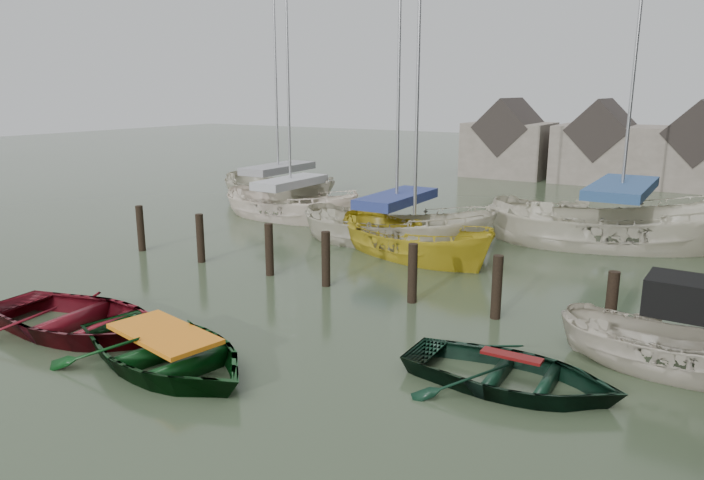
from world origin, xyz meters
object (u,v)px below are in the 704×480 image
Objects in this scene: sailboat_d at (617,243)px; sailboat_e at (279,202)px; rowboat_green at (166,366)px; sailboat_c at (414,255)px; motorboat at (678,366)px; sailboat_a at (291,217)px; rowboat_red at (80,333)px; sailboat_b at (396,242)px; rowboat_dkgreen at (510,386)px.

sailboat_e is (-13.78, 0.31, 0.00)m from sailboat_d.
sailboat_c reaches higher than rowboat_green.
sailboat_d is (-2.50, 9.29, -0.05)m from motorboat.
sailboat_d is at bearing -79.30° from sailboat_a.
rowboat_red is at bearing 97.67° from rowboat_green.
rowboat_red is 2.71m from rowboat_green.
rowboat_red is 0.37× the size of sailboat_d.
sailboat_e is at bearing 79.77° from sailboat_c.
sailboat_b is at bearing -15.55° from rowboat_red.
sailboat_a is at bearing 11.46° from rowboat_red.
rowboat_green is at bearing 140.94° from sailboat_d.
rowboat_green is 9.28m from sailboat_c.
sailboat_d is at bearing -35.24° from rowboat_red.
motorboat is at bearing -104.16° from sailboat_c.
rowboat_dkgreen is 8.54m from sailboat_c.
sailboat_a reaches higher than rowboat_green.
rowboat_dkgreen is at bearing 162.81° from sailboat_d.
sailboat_e is at bearing 61.41° from motorboat.
motorboat is 15.69m from sailboat_a.
sailboat_d reaches higher than rowboat_green.
sailboat_b is at bearing 101.76° from sailboat_d.
rowboat_red is 0.40× the size of sailboat_a.
sailboat_b is at bearing -102.56° from sailboat_e.
rowboat_green is at bearing -98.75° from rowboat_red.
rowboat_dkgreen is (5.47, 2.44, 0.00)m from rowboat_green.
sailboat_d is at bearing -0.30° from rowboat_dkgreen.
sailboat_c is at bearing 114.46° from sailboat_d.
sailboat_d is (5.29, 13.81, 0.06)m from rowboat_green.
rowboat_dkgreen is 0.33× the size of sailboat_a.
rowboat_green is at bearing 173.64° from sailboat_b.
sailboat_a is (-11.57, 9.36, 0.06)m from rowboat_dkgreen.
sailboat_b is 1.55m from sailboat_c.
rowboat_red reaches higher than rowboat_green.
sailboat_a is 0.92× the size of sailboat_d.
rowboat_red is 1.21× the size of rowboat_dkgreen.
rowboat_dkgreen is 10.06m from sailboat_b.
sailboat_e is (-8.49, 14.11, 0.06)m from rowboat_green.
rowboat_dkgreen is at bearing -79.40° from rowboat_red.
sailboat_d is (6.08, 3.49, -0.01)m from sailboat_b.
sailboat_b is 1.10× the size of sailboat_e.
sailboat_a is (-13.89, 7.29, -0.04)m from motorboat.
sailboat_a is (-3.40, 11.62, 0.06)m from rowboat_red.
sailboat_d reaches higher than motorboat.
rowboat_dkgreen is 0.30× the size of sailboat_b.
sailboat_d reaches higher than sailboat_c.
sailboat_e is at bearing 17.72° from rowboat_red.
rowboat_red is 12.11m from sailboat_a.
sailboat_c is (-5.12, 6.83, 0.02)m from rowboat_dkgreen.
sailboat_c is at bearing -23.44° from rowboat_red.
motorboat is 18.90m from sailboat_e.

